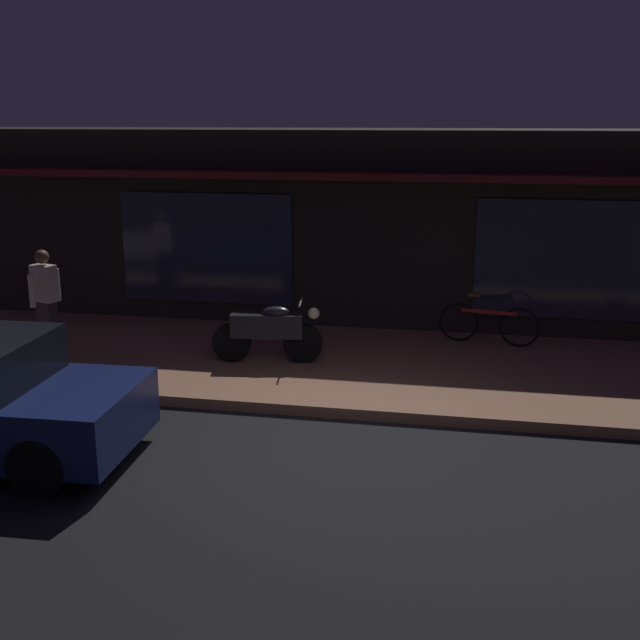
# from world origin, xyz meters

# --- Properties ---
(ground_plane) EXTENTS (60.00, 60.00, 0.00)m
(ground_plane) POSITION_xyz_m (0.00, 0.00, 0.00)
(ground_plane) COLOR black
(sidewalk_slab) EXTENTS (18.00, 4.00, 0.15)m
(sidewalk_slab) POSITION_xyz_m (0.00, 3.00, 0.07)
(sidewalk_slab) COLOR #8C6047
(sidewalk_slab) RESTS_ON ground_plane
(storefront_building) EXTENTS (18.00, 3.30, 3.60)m
(storefront_building) POSITION_xyz_m (0.00, 6.39, 1.80)
(storefront_building) COLOR black
(storefront_building) RESTS_ON ground_plane
(motorcycle) EXTENTS (1.70, 0.56, 0.97)m
(motorcycle) POSITION_xyz_m (-1.46, 2.75, 0.65)
(motorcycle) COLOR black
(motorcycle) RESTS_ON sidewalk_slab
(bicycle_parked) EXTENTS (1.64, 0.43, 0.91)m
(bicycle_parked) POSITION_xyz_m (1.87, 4.38, 0.51)
(bicycle_parked) COLOR black
(bicycle_parked) RESTS_ON sidewalk_slab
(person_photographer) EXTENTS (0.43, 0.61, 1.67)m
(person_photographer) POSITION_xyz_m (-5.03, 2.54, 1.03)
(person_photographer) COLOR #28232D
(person_photographer) RESTS_ON sidewalk_slab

